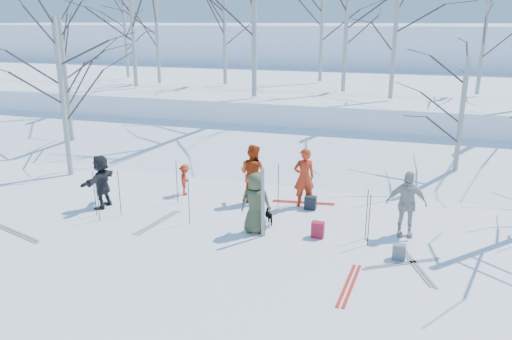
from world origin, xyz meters
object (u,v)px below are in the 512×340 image
(dog, at_px, (270,216))
(backpack_grey, at_px, (399,252))
(skier_redor_behind, at_px, (253,174))
(skier_cream_east, at_px, (406,204))
(backpack_red, at_px, (318,230))
(skier_red_north, at_px, (304,177))
(backpack_dark, at_px, (310,203))
(skier_red_seated, at_px, (185,180))
(skier_olive_center, at_px, (255,203))
(skier_grey_west, at_px, (102,181))

(dog, height_order, backpack_grey, dog)
(skier_redor_behind, bearing_deg, skier_cream_east, -177.65)
(backpack_red, bearing_deg, skier_red_north, 111.19)
(backpack_red, relative_size, backpack_dark, 1.05)
(dog, distance_m, backpack_grey, 3.66)
(backpack_red, bearing_deg, backpack_dark, 106.64)
(dog, distance_m, backpack_red, 1.51)
(skier_red_seated, distance_m, dog, 3.57)
(skier_olive_center, height_order, skier_grey_west, skier_olive_center)
(skier_grey_west, relative_size, dog, 2.98)
(skier_red_north, height_order, backpack_red, skier_red_north)
(skier_redor_behind, bearing_deg, skier_olive_center, 126.55)
(dog, distance_m, backpack_dark, 1.64)
(skier_redor_behind, height_order, skier_red_seated, skier_redor_behind)
(skier_redor_behind, distance_m, backpack_red, 3.20)
(skier_cream_east, height_order, backpack_dark, skier_cream_east)
(dog, xyz_separation_m, backpack_red, (1.42, -0.52, -0.02))
(skier_cream_east, distance_m, backpack_grey, 1.63)
(skier_redor_behind, height_order, skier_cream_east, skier_redor_behind)
(backpack_dark, bearing_deg, skier_red_seated, 178.87)
(skier_red_north, distance_m, backpack_dark, 0.78)
(skier_red_seated, bearing_deg, backpack_dark, -109.97)
(skier_red_north, height_order, skier_red_seated, skier_red_north)
(skier_grey_west, bearing_deg, skier_olive_center, 85.77)
(skier_redor_behind, xyz_separation_m, backpack_red, (2.39, -2.01, -0.70))
(backpack_red, bearing_deg, backpack_grey, -18.38)
(dog, bearing_deg, skier_red_north, -146.74)
(skier_red_seated, bearing_deg, backpack_red, -132.04)
(skier_redor_behind, distance_m, skier_cream_east, 4.67)
(dog, bearing_deg, skier_cream_east, 147.64)
(skier_olive_center, distance_m, dog, 0.92)
(skier_red_north, height_order, skier_grey_west, skier_red_north)
(skier_red_seated, xyz_separation_m, backpack_dark, (4.09, -0.08, -0.30))
(skier_olive_center, height_order, skier_cream_east, skier_cream_east)
(skier_cream_east, distance_m, backpack_dark, 2.99)
(skier_grey_west, xyz_separation_m, backpack_dark, (5.97, 1.65, -0.61))
(skier_red_seated, relative_size, backpack_red, 2.39)
(skier_grey_west, xyz_separation_m, dog, (5.12, 0.25, -0.58))
(skier_cream_east, bearing_deg, skier_red_seated, 161.32)
(backpack_dark, bearing_deg, skier_red_north, 138.49)
(skier_olive_center, relative_size, skier_redor_behind, 0.90)
(skier_red_north, xyz_separation_m, backpack_dark, (0.26, -0.23, -0.69))
(skier_cream_east, bearing_deg, skier_redor_behind, 156.35)
(skier_redor_behind, xyz_separation_m, backpack_dark, (1.82, -0.09, -0.71))
(skier_olive_center, relative_size, backpack_dark, 4.08)
(skier_red_seated, distance_m, backpack_red, 5.08)
(skier_red_north, bearing_deg, dog, 42.26)
(skier_redor_behind, height_order, backpack_red, skier_redor_behind)
(skier_red_north, height_order, skier_redor_behind, skier_redor_behind)
(skier_cream_east, xyz_separation_m, backpack_red, (-2.12, -0.80, -0.66))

